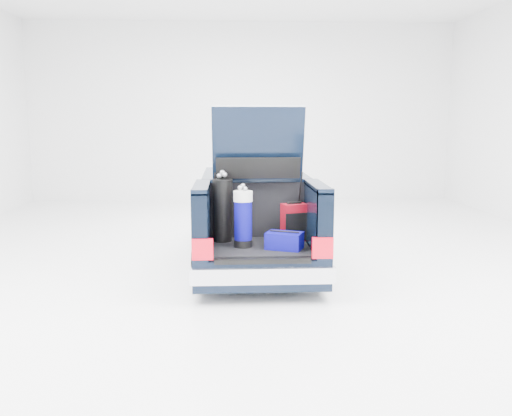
{
  "coord_description": "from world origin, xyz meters",
  "views": [
    {
      "loc": [
        -0.42,
        -8.63,
        2.27
      ],
      "look_at": [
        0.0,
        -0.5,
        0.96
      ],
      "focal_mm": 38.0,
      "sensor_mm": 36.0,
      "label": 1
    }
  ],
  "objects": [
    {
      "name": "red_suitcase",
      "position": [
        0.5,
        -1.2,
        0.86
      ],
      "size": [
        0.38,
        0.31,
        0.55
      ],
      "rotation": [
        0.0,
        0.0,
        0.32
      ],
      "color": "#69030E",
      "rests_on": "car"
    },
    {
      "name": "blue_duffel",
      "position": [
        0.32,
        -1.68,
        0.71
      ],
      "size": [
        0.54,
        0.45,
        0.24
      ],
      "rotation": [
        0.0,
        0.0,
        -0.38
      ],
      "color": "#08046A",
      "rests_on": "car"
    },
    {
      "name": "black_golf_bag",
      "position": [
        -0.5,
        -1.17,
        1.05
      ],
      "size": [
        0.35,
        0.37,
        0.98
      ],
      "rotation": [
        0.0,
        0.0,
        0.31
      ],
      "color": "black",
      "rests_on": "car"
    },
    {
      "name": "car",
      "position": [
        -0.0,
        0.11,
        0.67
      ],
      "size": [
        1.87,
        4.65,
        2.47
      ],
      "color": "black",
      "rests_on": "ground"
    },
    {
      "name": "ground",
      "position": [
        0.0,
        0.0,
        0.0
      ],
      "size": [
        14.0,
        14.0,
        0.0
      ],
      "primitive_type": "plane",
      "color": "white",
      "rests_on": "ground"
    },
    {
      "name": "blue_golf_bag",
      "position": [
        -0.23,
        -1.53,
        0.99
      ],
      "size": [
        0.28,
        0.28,
        0.85
      ],
      "rotation": [
        0.0,
        0.0,
        -0.1
      ],
      "color": "black",
      "rests_on": "car"
    }
  ]
}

